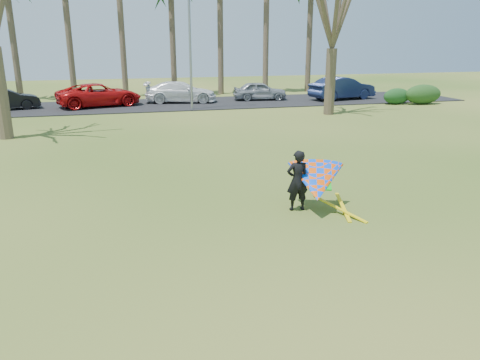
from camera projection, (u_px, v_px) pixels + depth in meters
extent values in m
plane|color=#215011|center=(263.00, 253.00, 10.24)|extent=(100.00, 100.00, 0.00)
cube|color=black|center=(157.00, 105.00, 33.37)|extent=(46.00, 7.00, 0.06)
cylinder|color=#493A2C|center=(13.00, 40.00, 35.18)|extent=(0.48, 0.48, 9.00)
cylinder|color=#4D3D2E|center=(69.00, 35.00, 36.06)|extent=(0.48, 0.48, 9.70)
cylinder|color=brown|center=(122.00, 30.00, 36.94)|extent=(0.48, 0.48, 10.40)
cylinder|color=#49392B|center=(173.00, 40.00, 38.13)|extent=(0.48, 0.48, 9.00)
cylinder|color=brown|center=(220.00, 35.00, 39.01)|extent=(0.48, 0.48, 9.70)
cylinder|color=brown|center=(266.00, 31.00, 39.89)|extent=(0.48, 0.48, 10.40)
cylinder|color=#4B3A2D|center=(309.00, 40.00, 41.07)|extent=(0.48, 0.48, 9.00)
cylinder|color=#4D3F2E|center=(0.00, 94.00, 21.55)|extent=(0.64, 0.64, 4.20)
cylinder|color=#4A3A2C|center=(330.00, 82.00, 28.78)|extent=(0.64, 0.64, 3.99)
cylinder|color=gray|center=(190.00, 48.00, 29.94)|extent=(0.16, 0.16, 8.00)
ellipsoid|color=#1B3D16|center=(423.00, 94.00, 33.76)|extent=(2.82, 1.28, 1.41)
ellipsoid|color=#153C19|center=(397.00, 96.00, 33.75)|extent=(2.06, 0.97, 1.15)
imported|color=black|center=(5.00, 99.00, 30.64)|extent=(4.40, 2.47, 1.37)
imported|color=#BA0E0F|center=(99.00, 95.00, 32.21)|extent=(6.16, 4.13, 1.57)
imported|color=white|center=(181.00, 92.00, 34.27)|extent=(5.47, 2.99, 1.50)
imported|color=gray|center=(260.00, 91.00, 35.68)|extent=(4.21, 2.10, 1.38)
imported|color=#182348|center=(342.00, 88.00, 35.95)|extent=(5.45, 2.83, 1.71)
imported|color=black|center=(297.00, 181.00, 12.63)|extent=(0.62, 0.42, 1.68)
cone|color=#054BF8|center=(317.00, 181.00, 12.51)|extent=(2.13, 2.39, 2.02)
cube|color=#0CBF19|center=(322.00, 184.00, 12.48)|extent=(0.62, 0.60, 0.24)
cube|color=yellow|center=(339.00, 213.00, 12.56)|extent=(0.85, 1.66, 0.28)
cube|color=yellow|center=(343.00, 210.00, 12.79)|extent=(0.56, 1.76, 0.22)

